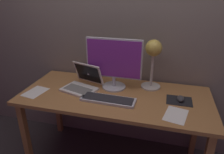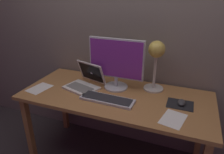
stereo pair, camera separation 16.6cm
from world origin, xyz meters
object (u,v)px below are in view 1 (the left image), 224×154
Objects in this scene: desk_lamp at (153,54)px; monitor at (114,62)px; mouse at (181,99)px; laptop at (84,82)px; keyboard_main at (108,99)px.

monitor is at bearing -164.34° from desk_lamp.
desk_lamp is 4.57× the size of mouse.
desk_lamp is (0.32, 0.09, 0.06)m from monitor.
laptop is at bearing 178.61° from mouse.
monitor is 1.10× the size of keyboard_main.
mouse reaches higher than keyboard_main.
mouse is (0.56, 0.15, 0.01)m from keyboard_main.
laptop is (-0.26, -0.08, -0.19)m from monitor.
monitor is 1.37× the size of laptop.
monitor is at bearing 16.35° from laptop.
mouse is at bearing -1.39° from laptop.
monitor reaches higher than mouse.
desk_lamp is at bearing 47.61° from keyboard_main.
laptop is (-0.28, 0.17, 0.05)m from keyboard_main.
monitor is 5.11× the size of mouse.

